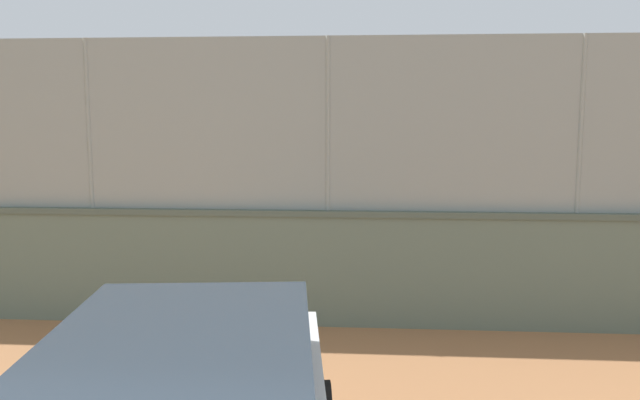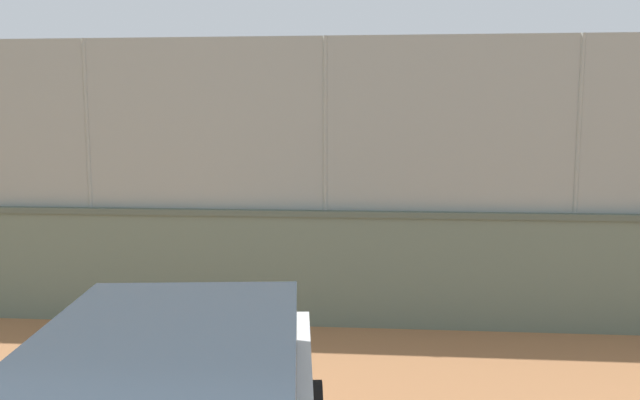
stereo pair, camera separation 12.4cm
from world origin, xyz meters
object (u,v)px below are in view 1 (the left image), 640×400
Objects in this scene: player_near_wall_returning at (459,195)px; player_foreground_swinging at (482,229)px; sports_ball at (403,207)px; player_baseline_waiting at (249,192)px.

player_near_wall_returning is 5.18m from player_foreground_swinging.
player_near_wall_returning reaches higher than sports_ball.
player_foreground_swinging is at bearing 132.86° from player_baseline_waiting.
player_near_wall_returning reaches higher than player_baseline_waiting.
player_foreground_swinging reaches higher than player_baseline_waiting.
player_baseline_waiting is 4.73m from sports_ball.
player_foreground_swinging is 7.37× the size of sports_ball.
player_foreground_swinging is (0.21, 5.18, 0.02)m from player_near_wall_returning.
sports_ball is (-3.96, 2.58, 0.01)m from player_baseline_waiting.
player_baseline_waiting is 7.62m from player_foreground_swinging.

